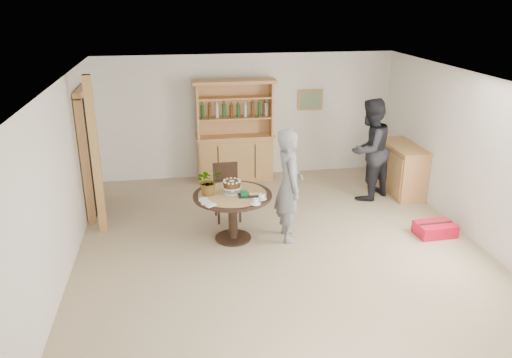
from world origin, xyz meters
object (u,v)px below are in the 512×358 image
object	(u,v)px
sideboard	(402,169)
red_suitcase	(435,229)
dining_chair	(227,188)
hutch	(235,147)
adult_person	(369,150)
teen_boy	(289,185)
dining_table	(233,203)

from	to	relation	value
sideboard	red_suitcase	bearing A→B (deg)	-97.50
sideboard	dining_chair	world-z (taller)	dining_chair
hutch	sideboard	bearing A→B (deg)	-22.21
sideboard	adult_person	xyz separation A→B (m)	(-0.75, -0.16, 0.46)
dining_chair	teen_boy	size ratio (longest dim) A/B	0.54
dining_table	teen_boy	size ratio (longest dim) A/B	0.68
dining_table	adult_person	distance (m)	2.97
dining_table	adult_person	size ratio (longest dim) A/B	0.64
hutch	teen_boy	distance (m)	2.82
hutch	teen_boy	size ratio (longest dim) A/B	1.16
dining_table	adult_person	bearing A→B (deg)	25.56
teen_boy	adult_person	distance (m)	2.27
dining_chair	red_suitcase	xyz separation A→B (m)	(3.17, -1.22, -0.43)
dining_table	teen_boy	distance (m)	0.90
hutch	adult_person	size ratio (longest dim) A/B	1.09
dining_chair	teen_boy	world-z (taller)	teen_boy
adult_person	teen_boy	bearing A→B (deg)	3.91
teen_boy	dining_table	bearing A→B (deg)	84.58
teen_boy	adult_person	bearing A→B (deg)	-51.55
hutch	adult_person	bearing A→B (deg)	-31.40
teen_boy	red_suitcase	size ratio (longest dim) A/B	2.84
dining_chair	teen_boy	xyz separation A→B (m)	(0.85, -0.93, 0.35)
red_suitcase	dining_table	bearing A→B (deg)	169.66
hutch	teen_boy	bearing A→B (deg)	-80.18
hutch	red_suitcase	bearing A→B (deg)	-47.57
dining_chair	dining_table	bearing A→B (deg)	-92.66
hutch	dining_table	distance (m)	2.70
hutch	dining_table	world-z (taller)	hutch
dining_chair	adult_person	xyz separation A→B (m)	(2.67, 0.44, 0.40)
adult_person	dining_chair	bearing A→B (deg)	-23.79
teen_boy	red_suitcase	xyz separation A→B (m)	(2.32, -0.29, -0.78)
dining_table	hutch	bearing A→B (deg)	82.12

